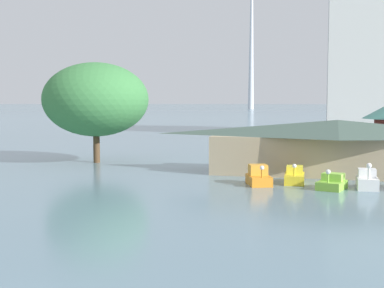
{
  "coord_description": "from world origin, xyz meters",
  "views": [
    {
      "loc": [
        8.7,
        -10.58,
        5.97
      ],
      "look_at": [
        0.88,
        20.63,
        3.31
      ],
      "focal_mm": 48.88,
      "sensor_mm": 36.0,
      "label": 1
    }
  ],
  "objects_px": {
    "pedal_boat_white": "(367,181)",
    "boathouse": "(337,146)",
    "pedal_boat_orange": "(259,177)",
    "pedal_boat_yellow": "(295,176)",
    "shoreline_tree_tall_left": "(96,100)",
    "pedal_boat_lime": "(332,183)",
    "distant_broadcast_tower": "(252,5)"
  },
  "relations": [
    {
      "from": "pedal_boat_white",
      "to": "boathouse",
      "type": "bearing_deg",
      "value": -164.73
    },
    {
      "from": "pedal_boat_orange",
      "to": "pedal_boat_yellow",
      "type": "bearing_deg",
      "value": 101.44
    },
    {
      "from": "pedal_boat_white",
      "to": "shoreline_tree_tall_left",
      "type": "distance_m",
      "value": 26.61
    },
    {
      "from": "pedal_boat_lime",
      "to": "distant_broadcast_tower",
      "type": "xyz_separation_m",
      "value": [
        -50.69,
        335.62,
        72.81
      ]
    },
    {
      "from": "pedal_boat_orange",
      "to": "boathouse",
      "type": "distance_m",
      "value": 8.8
    },
    {
      "from": "pedal_boat_lime",
      "to": "boathouse",
      "type": "distance_m",
      "value": 7.52
    },
    {
      "from": "boathouse",
      "to": "pedal_boat_orange",
      "type": "bearing_deg",
      "value": -129.99
    },
    {
      "from": "pedal_boat_yellow",
      "to": "distant_broadcast_tower",
      "type": "distance_m",
      "value": 344.72
    },
    {
      "from": "pedal_boat_yellow",
      "to": "pedal_boat_white",
      "type": "bearing_deg",
      "value": 72.72
    },
    {
      "from": "pedal_boat_yellow",
      "to": "shoreline_tree_tall_left",
      "type": "height_order",
      "value": "shoreline_tree_tall_left"
    },
    {
      "from": "shoreline_tree_tall_left",
      "to": "pedal_boat_yellow",
      "type": "bearing_deg",
      "value": -22.94
    },
    {
      "from": "pedal_boat_orange",
      "to": "shoreline_tree_tall_left",
      "type": "height_order",
      "value": "shoreline_tree_tall_left"
    },
    {
      "from": "pedal_boat_white",
      "to": "boathouse",
      "type": "height_order",
      "value": "boathouse"
    },
    {
      "from": "boathouse",
      "to": "shoreline_tree_tall_left",
      "type": "xyz_separation_m",
      "value": [
        -22.38,
        3.02,
        3.76
      ]
    },
    {
      "from": "pedal_boat_white",
      "to": "shoreline_tree_tall_left",
      "type": "bearing_deg",
      "value": -111.96
    },
    {
      "from": "pedal_boat_orange",
      "to": "boathouse",
      "type": "relative_size",
      "value": 0.13
    },
    {
      "from": "shoreline_tree_tall_left",
      "to": "distant_broadcast_tower",
      "type": "bearing_deg",
      "value": 95.06
    },
    {
      "from": "pedal_boat_orange",
      "to": "pedal_boat_white",
      "type": "xyz_separation_m",
      "value": [
        7.37,
        0.09,
        -0.0
      ]
    },
    {
      "from": "pedal_boat_orange",
      "to": "pedal_boat_lime",
      "type": "relative_size",
      "value": 1.06
    },
    {
      "from": "pedal_boat_orange",
      "to": "pedal_boat_yellow",
      "type": "relative_size",
      "value": 0.94
    },
    {
      "from": "pedal_boat_yellow",
      "to": "shoreline_tree_tall_left",
      "type": "distance_m",
      "value": 21.69
    },
    {
      "from": "shoreline_tree_tall_left",
      "to": "distant_broadcast_tower",
      "type": "distance_m",
      "value": 333.44
    },
    {
      "from": "pedal_boat_yellow",
      "to": "distant_broadcast_tower",
      "type": "xyz_separation_m",
      "value": [
        -48.08,
        333.51,
        72.75
      ]
    },
    {
      "from": "pedal_boat_yellow",
      "to": "pedal_boat_lime",
      "type": "bearing_deg",
      "value": 49.18
    },
    {
      "from": "boathouse",
      "to": "shoreline_tree_tall_left",
      "type": "height_order",
      "value": "shoreline_tree_tall_left"
    },
    {
      "from": "pedal_boat_orange",
      "to": "pedal_boat_yellow",
      "type": "distance_m",
      "value": 2.85
    },
    {
      "from": "shoreline_tree_tall_left",
      "to": "distant_broadcast_tower",
      "type": "height_order",
      "value": "distant_broadcast_tower"
    },
    {
      "from": "shoreline_tree_tall_left",
      "to": "distant_broadcast_tower",
      "type": "relative_size",
      "value": 0.06
    },
    {
      "from": "distant_broadcast_tower",
      "to": "pedal_boat_yellow",
      "type": "bearing_deg",
      "value": -81.8
    },
    {
      "from": "boathouse",
      "to": "distant_broadcast_tower",
      "type": "xyz_separation_m",
      "value": [
        -51.16,
        328.36,
        70.91
      ]
    },
    {
      "from": "distant_broadcast_tower",
      "to": "boathouse",
      "type": "bearing_deg",
      "value": -81.14
    },
    {
      "from": "pedal_boat_orange",
      "to": "boathouse",
      "type": "xyz_separation_m",
      "value": [
        5.54,
        6.6,
        1.77
      ]
    }
  ]
}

